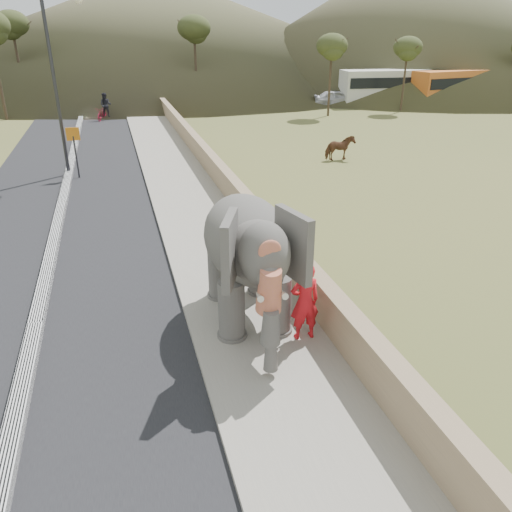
% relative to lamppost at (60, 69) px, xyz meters
% --- Properties ---
extents(ground, '(160.00, 160.00, 0.00)m').
position_rel_lamppost_xyz_m(ground, '(4.69, -14.82, -4.87)').
color(ground, olive).
rests_on(ground, ground).
extents(road, '(7.00, 120.00, 0.03)m').
position_rel_lamppost_xyz_m(road, '(-0.31, -4.82, -4.86)').
color(road, black).
rests_on(road, ground).
extents(median, '(0.35, 120.00, 0.22)m').
position_rel_lamppost_xyz_m(median, '(-0.31, -4.82, -4.76)').
color(median, black).
rests_on(median, ground).
extents(walkway, '(3.00, 120.00, 0.15)m').
position_rel_lamppost_xyz_m(walkway, '(4.69, -4.82, -4.80)').
color(walkway, '#9E9687').
rests_on(walkway, ground).
extents(parapet, '(0.30, 120.00, 1.10)m').
position_rel_lamppost_xyz_m(parapet, '(6.34, -4.82, -4.32)').
color(parapet, tan).
rests_on(parapet, ground).
extents(lamppost, '(1.76, 0.36, 8.00)m').
position_rel_lamppost_xyz_m(lamppost, '(0.00, 0.00, 0.00)').
color(lamppost, '#292A2E').
rests_on(lamppost, ground).
extents(signboard, '(0.60, 0.08, 2.40)m').
position_rel_lamppost_xyz_m(signboard, '(0.19, -0.73, -3.23)').
color(signboard, '#2D2D33').
rests_on(signboard, ground).
extents(cow, '(1.62, 0.82, 1.32)m').
position_rel_lamppost_xyz_m(cow, '(13.71, -0.88, -4.21)').
color(cow, brown).
rests_on(cow, ground).
extents(distant_car, '(4.48, 2.51, 1.44)m').
position_rel_lamppost_xyz_m(distant_car, '(22.16, 18.23, -4.15)').
color(distant_car, silver).
rests_on(distant_car, ground).
extents(bus_white, '(11.19, 3.53, 3.10)m').
position_rel_lamppost_xyz_m(bus_white, '(28.14, 17.67, -3.32)').
color(bus_white, silver).
rests_on(bus_white, ground).
extents(bus_orange, '(11.26, 4.18, 3.10)m').
position_rel_lamppost_xyz_m(bus_orange, '(34.07, 16.15, -3.32)').
color(bus_orange, orange).
rests_on(bus_orange, ground).
extents(hill_right, '(56.00, 56.00, 16.00)m').
position_rel_lamppost_xyz_m(hill_right, '(40.69, 37.18, 3.13)').
color(hill_right, brown).
rests_on(hill_right, ground).
extents(hill_far, '(80.00, 80.00, 14.00)m').
position_rel_lamppost_xyz_m(hill_far, '(9.69, 55.18, 2.13)').
color(hill_far, brown).
rests_on(hill_far, ground).
extents(elephant_and_man, '(2.51, 4.43, 3.11)m').
position_rel_lamppost_xyz_m(elephant_and_man, '(4.71, -15.25, -3.18)').
color(elephant_and_man, '#625E59').
rests_on(elephant_and_man, ground).
extents(motorcyclist, '(1.48, 1.94, 2.05)m').
position_rel_lamppost_xyz_m(motorcyclist, '(1.52, 16.11, -4.06)').
color(motorcyclist, maroon).
rests_on(motorcyclist, ground).
extents(trees, '(47.69, 40.58, 8.61)m').
position_rel_lamppost_xyz_m(trees, '(2.60, 12.48, -1.02)').
color(trees, '#473828').
rests_on(trees, ground).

